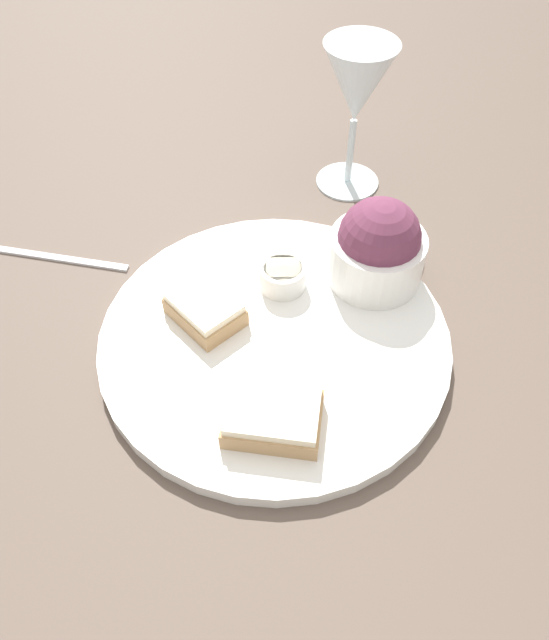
# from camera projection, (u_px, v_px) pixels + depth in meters

# --- Properties ---
(ground_plane) EXTENTS (4.00, 4.00, 0.00)m
(ground_plane) POSITION_uv_depth(u_px,v_px,m) (275.00, 343.00, 0.59)
(ground_plane) COLOR brown
(dinner_plate) EXTENTS (0.32, 0.32, 0.01)m
(dinner_plate) POSITION_uv_depth(u_px,v_px,m) (275.00, 339.00, 0.58)
(dinner_plate) COLOR white
(dinner_plate) RESTS_ON ground_plane
(salad_bowl) EXTENTS (0.09, 0.09, 0.09)m
(salad_bowl) POSITION_uv_depth(u_px,v_px,m) (378.00, 248.00, 0.59)
(salad_bowl) COLOR white
(salad_bowl) RESTS_ON dinner_plate
(sauce_ramekin) EXTENTS (0.05, 0.05, 0.03)m
(sauce_ramekin) POSITION_uv_depth(u_px,v_px,m) (283.00, 275.00, 0.60)
(sauce_ramekin) COLOR white
(sauce_ramekin) RESTS_ON dinner_plate
(cheese_toast_near) EXTENTS (0.09, 0.07, 0.03)m
(cheese_toast_near) POSITION_uv_depth(u_px,v_px,m) (273.00, 416.00, 0.50)
(cheese_toast_near) COLOR tan
(cheese_toast_near) RESTS_ON dinner_plate
(cheese_toast_far) EXTENTS (0.08, 0.07, 0.03)m
(cheese_toast_far) POSITION_uv_depth(u_px,v_px,m) (205.00, 309.00, 0.58)
(cheese_toast_far) COLOR tan
(cheese_toast_far) RESTS_ON dinner_plate
(wine_glass) EXTENTS (0.08, 0.08, 0.17)m
(wine_glass) POSITION_uv_depth(u_px,v_px,m) (357.00, 90.00, 0.65)
(wine_glass) COLOR silver
(wine_glass) RESTS_ON ground_plane
(fork) EXTENTS (0.16, 0.04, 0.01)m
(fork) POSITION_uv_depth(u_px,v_px,m) (55.00, 257.00, 0.66)
(fork) COLOR silver
(fork) RESTS_ON ground_plane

